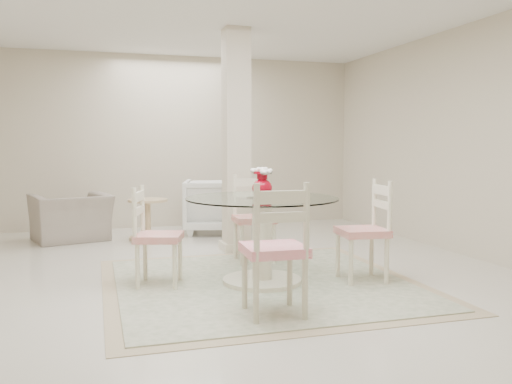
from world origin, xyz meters
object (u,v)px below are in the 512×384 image
object	(u,v)px
dining_chair_east	(369,223)
armchair_white	(214,206)
dining_table	(262,240)
red_vase	(262,183)
dining_chair_north	(253,211)
recliner_taupe	(71,218)
side_table	(148,221)
column	(236,141)
dining_chair_west	(152,229)
dining_chair_south	(277,240)

from	to	relation	value
dining_chair_east	armchair_white	xyz separation A→B (m)	(-0.80, 3.25, -0.16)
dining_table	red_vase	distance (m)	0.54
dining_chair_north	red_vase	bearing A→B (deg)	-98.56
dining_table	dining_chair_north	distance (m)	1.03
armchair_white	dining_chair_north	bearing A→B (deg)	104.36
recliner_taupe	side_table	bearing A→B (deg)	150.92
column	dining_table	xyz separation A→B (m)	(-0.19, -1.68, -0.94)
side_table	dining_chair_west	bearing A→B (deg)	-94.41
red_vase	side_table	distance (m)	2.92
dining_chair_east	dining_chair_west	bearing A→B (deg)	-96.33
red_vase	dining_chair_north	size ratio (longest dim) A/B	0.26
dining_table	armchair_white	size ratio (longest dim) A/B	1.60
dining_table	dining_chair_north	world-z (taller)	dining_chair_north
dining_chair_east	dining_chair_west	world-z (taller)	dining_chair_east
dining_chair_north	side_table	xyz separation A→B (m)	(-1.00, 1.72, -0.31)
dining_chair_east	dining_chair_north	xyz separation A→B (m)	(-0.80, 1.20, 0.00)
armchair_white	side_table	xyz separation A→B (m)	(-1.00, -0.33, -0.14)
side_table	armchair_white	bearing A→B (deg)	18.35
red_vase	dining_chair_south	xyz separation A→B (m)	(-0.20, -1.00, -0.36)
dining_chair_north	dining_chair_west	xyz separation A→B (m)	(-1.19, -0.79, -0.03)
dining_table	dining_chair_south	xyz separation A→B (m)	(-0.20, -1.00, 0.18)
column	armchair_white	world-z (taller)	column
red_vase	side_table	bearing A→B (deg)	106.40
dining_table	dining_chair_east	size ratio (longest dim) A/B	1.32
red_vase	armchair_white	distance (m)	3.11
column	armchair_white	bearing A→B (deg)	89.45
column	side_table	world-z (taller)	column
red_vase	recliner_taupe	bearing A→B (deg)	121.60
dining_chair_north	dining_chair_south	size ratio (longest dim) A/B	0.94
dining_chair_west	recliner_taupe	distance (m)	2.86
side_table	dining_chair_north	bearing A→B (deg)	-59.91
column	side_table	size ratio (longest dim) A/B	4.82
column	dining_chair_north	world-z (taller)	column
dining_table	column	bearing A→B (deg)	83.66
dining_chair_east	recliner_taupe	size ratio (longest dim) A/B	1.10
armchair_white	dining_table	bearing A→B (deg)	100.69
column	dining_table	bearing A→B (deg)	-96.34
dining_chair_east	armchair_white	distance (m)	3.35
dining_chair_north	armchair_white	distance (m)	2.06
column	dining_chair_south	distance (m)	2.81
dining_chair_west	dining_chair_south	bearing A→B (deg)	-130.12
dining_chair_south	dining_table	bearing A→B (deg)	-98.63
dining_chair_west	dining_table	bearing A→B (deg)	-85.42
red_vase	dining_table	bearing A→B (deg)	161.57
dining_chair_east	armchair_white	world-z (taller)	dining_chair_east
red_vase	recliner_taupe	world-z (taller)	red_vase
dining_chair_south	armchair_white	bearing A→B (deg)	-93.10
dining_chair_south	armchair_white	xyz separation A→B (m)	(0.40, 4.06, -0.20)
armchair_white	side_table	size ratio (longest dim) A/B	1.57
red_vase	dining_chair_west	distance (m)	1.10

